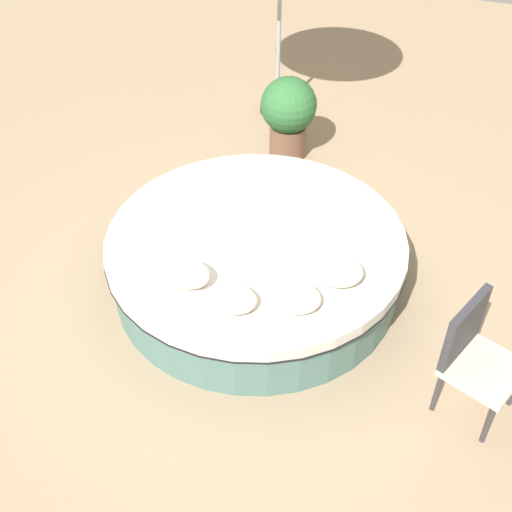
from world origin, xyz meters
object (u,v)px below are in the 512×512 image
at_px(throw_pillow_0, 184,273).
at_px(planter, 288,113).
at_px(throw_pillow_3, 336,270).
at_px(patio_chair, 474,352).
at_px(round_bed, 256,260).
at_px(throw_pillow_1, 231,299).
at_px(throw_pillow_2, 292,296).

relative_size(throw_pillow_0, planter, 0.45).
bearing_deg(throw_pillow_3, patio_chair, -21.08).
relative_size(round_bed, throw_pillow_1, 6.54).
bearing_deg(throw_pillow_1, throw_pillow_0, 165.49).
relative_size(throw_pillow_2, patio_chair, 0.46).
bearing_deg(round_bed, throw_pillow_2, -52.25).
bearing_deg(planter, round_bed, -80.88).
distance_m(patio_chair, planter, 3.68).
bearing_deg(patio_chair, round_bed, -87.51).
bearing_deg(throw_pillow_2, patio_chair, -2.07).
relative_size(throw_pillow_3, patio_chair, 0.45).
bearing_deg(round_bed, throw_pillow_3, -20.32).
bearing_deg(throw_pillow_1, throw_pillow_3, 39.02).
height_order(round_bed, planter, planter).
bearing_deg(patio_chair, throw_pillow_1, -62.93).
bearing_deg(throw_pillow_2, round_bed, 127.75).
height_order(throw_pillow_0, planter, planter).
relative_size(throw_pillow_2, planter, 0.47).
distance_m(round_bed, throw_pillow_1, 0.92).
height_order(throw_pillow_3, patio_chair, patio_chair).
xyz_separation_m(throw_pillow_3, patio_chair, (1.14, -0.44, -0.09)).
xyz_separation_m(throw_pillow_1, throw_pillow_3, (0.69, 0.56, 0.01)).
xyz_separation_m(round_bed, throw_pillow_2, (0.52, -0.68, 0.35)).
distance_m(throw_pillow_0, planter, 2.91).
distance_m(throw_pillow_3, patio_chair, 1.22).
bearing_deg(throw_pillow_0, throw_pillow_3, 21.37).
xyz_separation_m(throw_pillow_0, planter, (0.01, 2.91, -0.11)).
bearing_deg(throw_pillow_1, planter, 98.20).
bearing_deg(throw_pillow_2, throw_pillow_1, -158.51).
bearing_deg(throw_pillow_0, throw_pillow_1, -14.51).
xyz_separation_m(throw_pillow_2, planter, (-0.87, 2.85, -0.08)).
relative_size(throw_pillow_1, patio_chair, 0.41).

